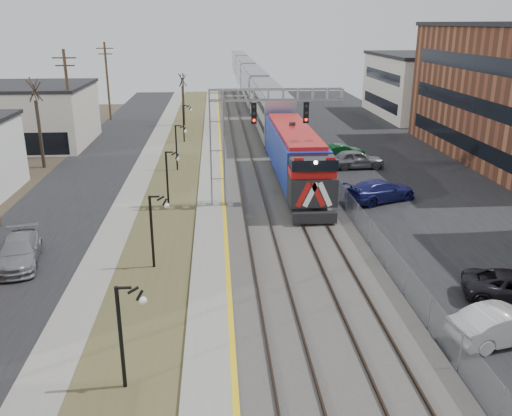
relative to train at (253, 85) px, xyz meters
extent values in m
cube|color=black|center=(-17.00, -44.06, -2.92)|extent=(7.00, 120.00, 0.04)
cube|color=gray|center=(-12.50, -44.06, -2.90)|extent=(2.00, 120.00, 0.08)
cube|color=#454725|center=(-9.50, -44.06, -2.91)|extent=(4.00, 120.00, 0.06)
cube|color=gray|center=(-6.50, -44.06, -2.82)|extent=(2.00, 120.00, 0.24)
cube|color=#595651|center=(-1.50, -44.06, -2.84)|extent=(8.00, 120.00, 0.20)
cube|color=black|center=(10.50, -44.06, -2.92)|extent=(16.00, 120.00, 0.04)
cube|color=gold|center=(-5.62, -44.06, -2.69)|extent=(0.24, 120.00, 0.01)
cube|color=#2D2119|center=(-4.25, -44.06, -2.66)|extent=(0.08, 120.00, 0.15)
cube|color=#2D2119|center=(-2.75, -44.06, -2.66)|extent=(0.08, 120.00, 0.15)
cube|color=#2D2119|center=(-0.75, -44.06, -2.66)|extent=(0.08, 120.00, 0.15)
cube|color=#2D2119|center=(0.75, -44.06, -2.66)|extent=(0.08, 120.00, 0.15)
cube|color=navy|center=(0.00, -47.19, -0.46)|extent=(3.00, 17.00, 4.25)
cube|color=black|center=(0.00, -55.89, -2.24)|extent=(2.80, 0.50, 0.70)
cube|color=#AAADB5|center=(0.00, -26.89, 0.07)|extent=(3.00, 22.00, 5.33)
cube|color=#AAADB5|center=(0.00, -4.09, 0.07)|extent=(3.00, 22.00, 5.33)
cube|color=#AAADB5|center=(0.00, 18.71, 0.07)|extent=(3.00, 22.00, 5.33)
cube|color=#AAADB5|center=(0.00, 41.51, 0.07)|extent=(3.00, 22.00, 5.33)
cube|color=gray|center=(-6.00, -51.06, 1.06)|extent=(1.00, 1.00, 8.00)
cube|color=gray|center=(-2.00, -51.06, 4.81)|extent=(9.00, 0.80, 0.80)
cube|color=black|center=(-3.50, -51.51, 3.66)|extent=(0.35, 0.25, 1.40)
cube|color=black|center=(0.00, -51.51, 3.66)|extent=(0.35, 0.25, 1.40)
cylinder|color=black|center=(-9.50, -71.06, -0.94)|extent=(0.14, 0.14, 4.00)
cylinder|color=black|center=(-9.50, -61.06, -0.94)|extent=(0.14, 0.14, 4.00)
cylinder|color=black|center=(-9.50, -51.06, -0.94)|extent=(0.14, 0.14, 4.00)
cylinder|color=black|center=(-9.50, -41.06, -0.94)|extent=(0.14, 0.14, 4.00)
cylinder|color=black|center=(-9.50, -29.06, -0.94)|extent=(0.14, 0.14, 4.00)
cylinder|color=#4C3823|center=(-20.00, -34.06, 2.06)|extent=(0.28, 0.28, 10.00)
cylinder|color=#4C3823|center=(-20.00, -14.06, 2.06)|extent=(0.28, 0.28, 10.00)
cube|color=gray|center=(2.70, -44.06, -2.14)|extent=(0.04, 120.00, 1.60)
cube|color=beige|center=(-26.50, -29.06, 0.06)|extent=(14.00, 12.00, 6.00)
cube|color=beige|center=(24.50, -14.06, 1.06)|extent=(16.00, 18.00, 8.00)
cylinder|color=#382D23|center=(-21.50, -39.06, 0.04)|extent=(0.30, 0.30, 5.95)
cylinder|color=#382D23|center=(-10.00, -19.06, -0.49)|extent=(0.30, 0.30, 4.90)
imported|color=#B8B8B8|center=(5.35, -69.21, -2.19)|extent=(4.76, 2.51, 1.49)
imported|color=navy|center=(5.72, -50.93, -2.15)|extent=(5.86, 4.16, 1.58)
imported|color=slate|center=(6.32, -41.57, -2.11)|extent=(4.95, 2.21, 1.65)
imported|color=#0D451B|center=(5.73, -38.33, -2.21)|extent=(4.63, 2.41, 1.45)
imported|color=gray|center=(-16.70, -60.11, -2.21)|extent=(2.99, 5.32, 1.46)
camera|label=1|loc=(-6.07, -87.51, 9.36)|focal=38.00mm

